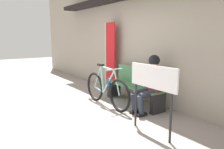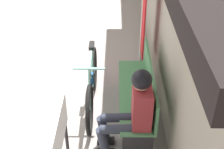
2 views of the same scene
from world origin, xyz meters
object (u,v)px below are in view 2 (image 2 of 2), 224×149
(banner_pole, at_px, (144,11))
(signboard, at_px, (59,146))
(park_bench_near, at_px, (139,95))
(bicycle, at_px, (92,86))
(person_seated, at_px, (133,107))

(banner_pole, distance_m, signboard, 2.81)
(park_bench_near, height_order, bicycle, bicycle)
(signboard, bearing_deg, banner_pole, 159.87)
(person_seated, xyz_separation_m, banner_pole, (-1.86, 0.24, 0.41))
(signboard, bearing_deg, park_bench_near, 148.57)
(bicycle, xyz_separation_m, person_seated, (0.83, 0.53, 0.30))
(banner_pole, relative_size, signboard, 1.73)
(park_bench_near, distance_m, bicycle, 0.69)
(person_seated, bearing_deg, park_bench_near, 168.98)
(park_bench_near, distance_m, person_seated, 0.68)
(person_seated, xyz_separation_m, signboard, (0.76, -0.72, 0.17))
(bicycle, relative_size, person_seated, 1.43)
(person_seated, relative_size, banner_pole, 0.62)
(park_bench_near, bearing_deg, bicycle, -109.11)
(park_bench_near, relative_size, person_seated, 1.39)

